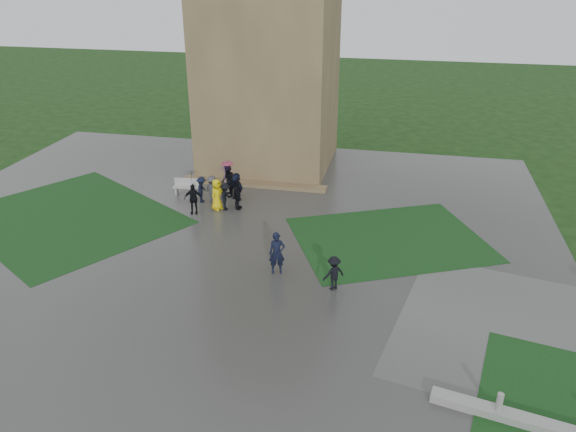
% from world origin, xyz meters
% --- Properties ---
extents(ground, '(120.00, 120.00, 0.00)m').
position_xyz_m(ground, '(0.00, 0.00, 0.00)').
color(ground, black).
extents(plaza, '(34.00, 34.00, 0.02)m').
position_xyz_m(plaza, '(0.00, 2.00, 0.01)').
color(plaza, '#343432').
rests_on(plaza, ground).
extents(lawn_inset_left, '(14.10, 13.46, 0.01)m').
position_xyz_m(lawn_inset_left, '(-8.50, 4.00, 0.03)').
color(lawn_inset_left, black).
rests_on(lawn_inset_left, plaza).
extents(lawn_inset_right, '(11.12, 10.15, 0.01)m').
position_xyz_m(lawn_inset_right, '(8.50, 5.00, 0.03)').
color(lawn_inset_right, black).
rests_on(lawn_inset_right, plaza).
extents(tower, '(8.00, 8.00, 18.00)m').
position_xyz_m(tower, '(0.00, 15.00, 9.00)').
color(tower, brown).
rests_on(tower, ground).
extents(tower_plinth, '(9.00, 0.80, 0.22)m').
position_xyz_m(tower_plinth, '(0.00, 10.60, 0.13)').
color(tower_plinth, brown).
rests_on(tower_plinth, plaza).
extents(bench, '(1.68, 0.68, 0.95)m').
position_xyz_m(bench, '(-3.45, 8.47, 0.51)').
color(bench, '#A6A5A2').
rests_on(bench, plaza).
extents(visitor_cluster, '(3.07, 3.72, 2.54)m').
position_xyz_m(visitor_cluster, '(-1.08, 7.22, 1.14)').
color(visitor_cluster, black).
rests_on(visitor_cluster, plaza).
extents(pedestrian_mid, '(0.81, 0.65, 1.94)m').
position_xyz_m(pedestrian_mid, '(3.75, 0.71, 0.99)').
color(pedestrian_mid, black).
rests_on(pedestrian_mid, plaza).
extents(pedestrian_near, '(1.08, 1.01, 1.52)m').
position_xyz_m(pedestrian_near, '(6.37, -0.11, 0.78)').
color(pedestrian_near, black).
rests_on(pedestrian_near, plaza).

